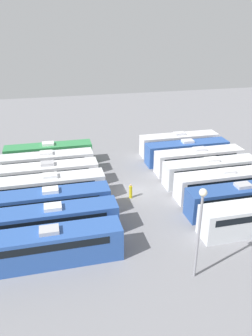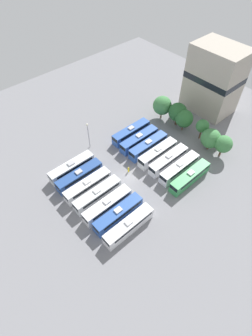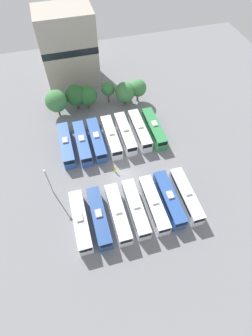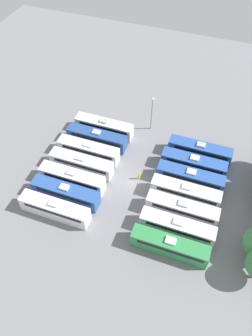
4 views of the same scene
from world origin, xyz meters
name	(u,v)px [view 2 (image 2 of 4)]	position (x,y,z in m)	size (l,w,h in m)	color
ground_plane	(130,177)	(0.00, 0.00, 0.00)	(114.49, 114.49, 0.00)	gray
bus_0	(72,167)	(-10.63, -9.62, 1.66)	(2.56, 11.99, 3.38)	silver
bus_1	(80,176)	(-7.15, -9.74, 1.66)	(2.56, 11.99, 3.38)	#284C93
bus_2	(88,185)	(-3.53, -9.97, 1.66)	(2.56, 11.99, 3.38)	white
bus_3	(98,194)	(-0.01, -9.81, 1.66)	(2.56, 11.99, 3.38)	silver
bus_4	(108,205)	(3.66, -9.92, 1.66)	(2.56, 11.99, 3.38)	white
bus_5	(118,214)	(6.95, -9.60, 1.66)	(2.56, 11.99, 3.38)	#2D56A8
bus_6	(129,226)	(10.48, -9.80, 1.66)	(2.56, 11.99, 3.38)	white
bus_7	(131,132)	(-10.62, 10.10, 1.66)	(2.56, 11.99, 3.38)	#2D56A8
bus_8	(139,139)	(-6.95, 9.68, 1.66)	(2.56, 11.99, 3.38)	#2D56A8
bus_9	(148,146)	(-3.56, 9.81, 1.66)	(2.56, 11.99, 3.38)	#2D56A8
bus_10	(158,153)	(-0.07, 9.76, 1.66)	(2.56, 11.99, 3.38)	silver
bus_11	(168,160)	(3.44, 9.98, 1.66)	(2.56, 11.99, 3.38)	white
bus_12	(179,168)	(7.03, 10.06, 1.66)	(2.56, 11.99, 3.38)	silver
bus_13	(190,177)	(10.54, 9.75, 1.66)	(2.56, 11.99, 3.38)	#338C4C
worker_person	(128,169)	(-1.43, 0.84, 0.82)	(0.36, 0.36, 1.77)	gold
light_pole	(88,132)	(-15.04, -1.00, 5.37)	(0.60, 0.60, 7.94)	gray
tree_0	(162,105)	(-10.87, 22.54, 4.48)	(5.48, 5.48, 7.23)	brown
tree_1	(178,112)	(-5.83, 23.58, 4.41)	(5.29, 5.29, 7.07)	brown
tree_2	(184,119)	(-2.94, 23.07, 4.08)	(4.98, 4.98, 6.58)	brown
tree_3	(202,126)	(2.62, 23.97, 4.36)	(3.57, 3.57, 6.18)	brown
tree_4	(211,138)	(6.77, 22.19, 3.83)	(5.19, 5.19, 6.43)	brown
tree_5	(224,144)	(10.37, 22.55, 4.11)	(4.49, 4.49, 6.38)	brown
depot_building	(214,80)	(-4.83, 37.07, 9.77)	(14.43, 10.40, 19.37)	#B2A899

